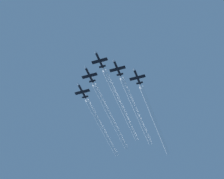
{
  "coord_description": "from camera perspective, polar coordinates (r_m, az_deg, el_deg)",
  "views": [
    {
      "loc": [
        -47.3,
        120.76,
        1.29
      ],
      "look_at": [
        -0.24,
        -15.03,
        153.4
      ],
      "focal_mm": 66.38,
      "sensor_mm": 36.0,
      "label": 1
    }
  ],
  "objects": [
    {
      "name": "smoke_trail_lead",
      "position": [
        219.58,
        1.29,
        -2.35
      ],
      "size": [
        2.08,
        57.34,
        2.08
      ],
      "color": "white"
    },
    {
      "name": "smoke_trail_left_wingman",
      "position": [
        221.59,
        3.42,
        -3.13
      ],
      "size": [
        2.08,
        55.36,
        2.08
      ],
      "color": "white"
    },
    {
      "name": "smoke_trail_right_wingman",
      "position": [
        224.48,
        -0.13,
        -3.88
      ],
      "size": [
        2.08,
        55.18,
        2.08
      ],
      "color": "white"
    },
    {
      "name": "jet_left_wingman",
      "position": [
        199.79,
        0.69,
        3.03
      ],
      "size": [
        7.92,
        11.53,
        2.77
      ],
      "color": "black"
    },
    {
      "name": "jet_outer_right",
      "position": [
        209.57,
        -4.18,
        -0.17
      ],
      "size": [
        7.92,
        11.53,
        2.77
      ],
      "color": "black"
    },
    {
      "name": "smoke_trail_outer_right",
      "position": [
        230.0,
        -1.31,
        -5.42
      ],
      "size": [
        2.08,
        50.85,
        2.08
      ],
      "color": "white"
    },
    {
      "name": "jet_lead",
      "position": [
        197.95,
        -1.79,
        4.15
      ],
      "size": [
        7.92,
        11.53,
        2.77
      ],
      "color": "black"
    },
    {
      "name": "jet_outer_left",
      "position": [
        202.43,
        3.46,
        1.82
      ],
      "size": [
        7.92,
        11.53,
        2.77
      ],
      "color": "black"
    },
    {
      "name": "smoke_trail_outer_left",
      "position": [
        226.39,
        6.0,
        -4.42
      ],
      "size": [
        2.08,
        58.95,
        2.08
      ],
      "color": "white"
    },
    {
      "name": "jet_right_wingman",
      "position": [
        203.1,
        -3.19,
        2.08
      ],
      "size": [
        7.92,
        11.53,
        2.77
      ],
      "color": "black"
    }
  ]
}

